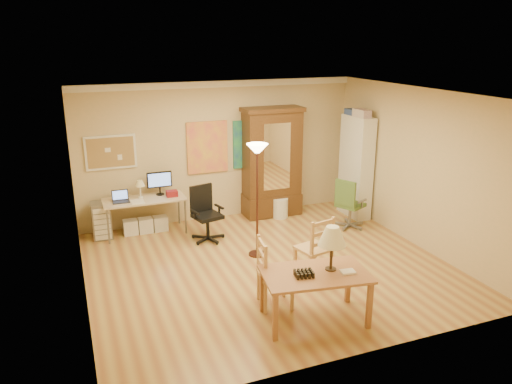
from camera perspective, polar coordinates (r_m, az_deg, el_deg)
name	(u,v)px	position (r m, az deg, el deg)	size (l,w,h in m)	color
floor	(268,266)	(8.01, 1.40, -8.48)	(5.50, 5.50, 0.00)	#9B6537
crown_molding	(219,84)	(9.56, -4.29, 12.21)	(5.50, 0.08, 0.12)	white
corkboard	(111,152)	(9.36, -16.27, 4.38)	(0.90, 0.04, 0.62)	#A4884D
art_panel_left	(207,147)	(9.68, -5.57, 5.11)	(0.80, 0.04, 1.00)	yellow
art_panel_right	(251,144)	(9.95, -0.56, 5.53)	(0.75, 0.04, 0.95)	#235F8D
dining_table	(321,262)	(6.35, 7.48, -7.99)	(1.43, 0.99, 1.25)	brown
ladder_chair_back	(315,250)	(7.52, 6.75, -6.55)	(0.54, 0.53, 0.98)	tan
ladder_chair_left	(273,275)	(6.74, 1.94, -9.44)	(0.48, 0.50, 0.96)	tan
torchiere_lamp	(257,167)	(7.90, 0.14, 2.86)	(0.34, 0.34, 1.89)	#43211B
computer_desk	(146,212)	(9.41, -12.44, -2.20)	(1.47, 0.64, 1.11)	#C8B692
office_chair_black	(207,226)	(8.96, -5.66, -3.85)	(0.60, 0.60, 0.98)	black
office_chair_green	(349,215)	(9.63, 10.57, -2.55)	(0.60, 0.60, 0.97)	slate
drawer_cart	(101,220)	(9.39, -17.25, -3.12)	(0.33, 0.40, 0.66)	slate
armoire	(272,169)	(9.99, 1.82, 2.62)	(1.19, 0.56, 2.18)	#35210E
bookshelf	(356,167)	(10.13, 11.34, 2.82)	(0.30, 0.81, 2.02)	white
wastebin	(280,208)	(10.03, 2.75, -1.82)	(0.32, 0.32, 0.40)	silver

